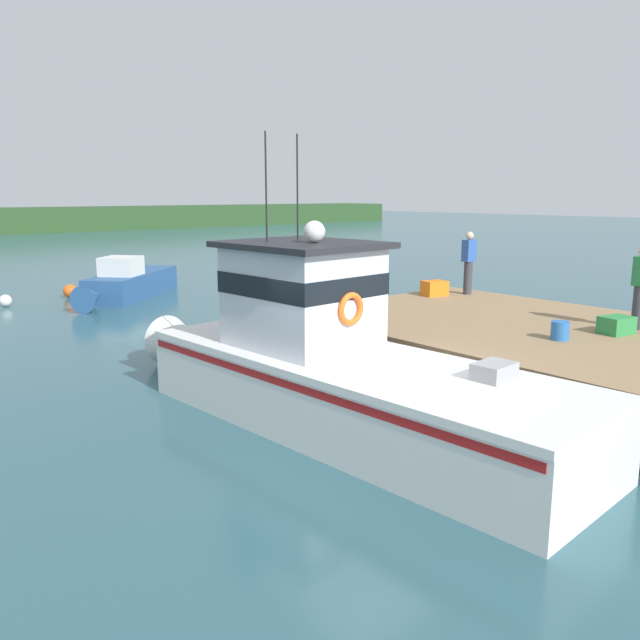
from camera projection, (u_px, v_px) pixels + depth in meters
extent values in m
plane|color=#2D5660|center=(361.00, 440.00, 9.92)|extent=(200.00, 200.00, 0.00)
cylinder|color=#4C3D2D|center=(306.00, 342.00, 14.28)|extent=(0.36, 0.36, 1.00)
cylinder|color=#4C3D2D|center=(451.00, 315.00, 17.58)|extent=(0.36, 0.36, 1.00)
cube|color=#937551|center=(534.00, 330.00, 12.75)|extent=(6.00, 9.00, 0.20)
cube|color=white|center=(353.00, 398.00, 10.25)|extent=(2.99, 8.14, 1.10)
cone|color=white|center=(188.00, 346.00, 13.72)|extent=(1.21, 1.86, 1.10)
cube|color=#A31919|center=(353.00, 371.00, 10.16)|extent=(3.00, 7.98, 0.12)
cube|color=white|center=(353.00, 361.00, 10.13)|extent=(3.03, 8.14, 0.12)
cube|color=silver|center=(302.00, 300.00, 10.82)|extent=(2.03, 2.31, 1.80)
cube|color=black|center=(302.00, 282.00, 10.76)|extent=(2.05, 2.33, 0.36)
cube|color=#232328|center=(302.00, 245.00, 10.63)|extent=(2.29, 2.63, 0.10)
sphere|color=white|center=(314.00, 232.00, 10.37)|extent=(0.36, 0.36, 0.36)
cylinder|color=black|center=(266.00, 187.00, 10.56)|extent=(0.03, 0.03, 1.80)
cylinder|color=black|center=(297.00, 187.00, 11.04)|extent=(0.03, 0.03, 1.80)
cube|color=#939399|center=(494.00, 375.00, 8.92)|extent=(0.63, 0.48, 0.36)
torus|color=orange|center=(495.00, 409.00, 7.88)|extent=(0.59, 0.59, 0.12)
torus|color=#EA5119|center=(351.00, 309.00, 10.01)|extent=(0.55, 0.13, 0.54)
cube|color=orange|center=(434.00, 288.00, 16.39)|extent=(0.69, 0.58, 0.38)
cube|color=#2D8442|center=(616.00, 325.00, 11.91)|extent=(0.67, 0.54, 0.33)
cylinder|color=#2866B2|center=(560.00, 331.00, 11.42)|extent=(0.32, 0.32, 0.34)
cylinder|color=#383842|center=(638.00, 307.00, 12.27)|extent=(0.22, 0.22, 0.86)
cylinder|color=#383842|center=(468.00, 278.00, 16.59)|extent=(0.22, 0.22, 0.86)
cube|color=#2D56A8|center=(469.00, 251.00, 16.45)|extent=(0.36, 0.22, 0.56)
sphere|color=beige|center=(470.00, 236.00, 16.37)|extent=(0.20, 0.20, 0.20)
cube|color=#285184|center=(133.00, 284.00, 23.86)|extent=(4.74, 4.41, 0.89)
cone|color=#285184|center=(92.00, 297.00, 20.88)|extent=(1.52, 1.48, 0.89)
cube|color=silver|center=(121.00, 266.00, 22.87)|extent=(1.75, 1.75, 0.67)
sphere|color=#EA5B19|center=(70.00, 291.00, 23.48)|extent=(0.50, 0.50, 0.50)
sphere|color=silver|center=(5.00, 301.00, 21.64)|extent=(0.42, 0.42, 0.42)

